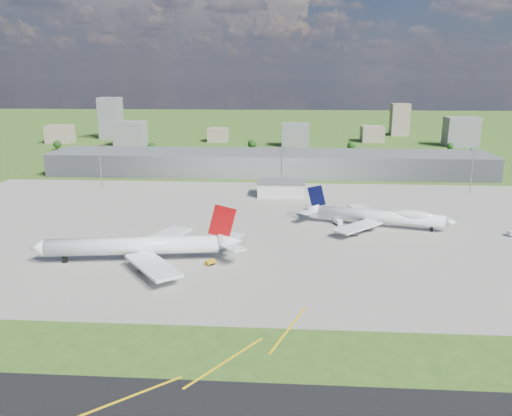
# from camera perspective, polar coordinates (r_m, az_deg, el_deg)

# --- Properties ---
(ground) EXTENTS (1400.00, 1400.00, 0.00)m
(ground) POSITION_cam_1_polar(r_m,az_deg,el_deg) (333.88, 1.31, 3.43)
(ground) COLOR #32591B
(ground) RESTS_ON ground
(apron) EXTENTS (360.00, 190.00, 0.08)m
(apron) POSITION_cam_1_polar(r_m,az_deg,el_deg) (226.82, 2.60, -2.09)
(apron) COLOR gray
(apron) RESTS_ON ground
(terminal) EXTENTS (300.00, 42.00, 15.00)m
(terminal) POSITION_cam_1_polar(r_m,az_deg,el_deg) (347.24, 1.43, 5.13)
(terminal) COLOR slate
(terminal) RESTS_ON ground
(ops_building) EXTENTS (26.00, 16.00, 8.00)m
(ops_building) POSITION_cam_1_polar(r_m,az_deg,el_deg) (283.86, 2.88, 2.20)
(ops_building) COLOR silver
(ops_building) RESTS_ON ground
(mast_west) EXTENTS (3.50, 2.00, 25.90)m
(mast_west) POSITION_cam_1_polar(r_m,az_deg,el_deg) (317.21, -17.41, 5.40)
(mast_west) COLOR gray
(mast_west) RESTS_ON ground
(mast_center) EXTENTS (3.50, 2.00, 25.90)m
(mast_center) POSITION_cam_1_polar(r_m,az_deg,el_deg) (295.98, 2.97, 5.42)
(mast_center) COLOR gray
(mast_center) RESTS_ON ground
(mast_east) EXTENTS (3.50, 2.00, 25.90)m
(mast_east) POSITION_cam_1_polar(r_m,az_deg,el_deg) (314.30, 23.52, 4.76)
(mast_east) COLOR gray
(mast_east) RESTS_ON ground
(airliner_red_twin) EXTENTS (76.64, 59.24, 21.05)m
(airliner_red_twin) POSITION_cam_1_polar(r_m,az_deg,el_deg) (187.94, -13.02, -4.31)
(airliner_red_twin) COLOR white
(airliner_red_twin) RESTS_ON ground
(airliner_blue_quad) EXTENTS (66.38, 51.17, 17.57)m
(airliner_blue_quad) POSITION_cam_1_polar(r_m,az_deg,el_deg) (231.06, 13.96, -0.95)
(airliner_blue_quad) COLOR white
(airliner_blue_quad) RESTS_ON ground
(tug_yellow) EXTENTS (3.73, 3.80, 1.71)m
(tug_yellow) POSITION_cam_1_polar(r_m,az_deg,el_deg) (181.54, -5.24, -6.25)
(tug_yellow) COLOR #C6930B
(tug_yellow) RESTS_ON ground
(van_white_near) EXTENTS (4.04, 5.61, 2.61)m
(van_white_near) POSITION_cam_1_polar(r_m,az_deg,el_deg) (231.38, 9.33, -1.60)
(van_white_near) COLOR white
(van_white_near) RESTS_ON ground
(bldg_far_w) EXTENTS (24.00, 20.00, 18.00)m
(bldg_far_w) POSITION_cam_1_polar(r_m,az_deg,el_deg) (552.34, -21.51, 7.89)
(bldg_far_w) COLOR gray
(bldg_far_w) RESTS_ON ground
(bldg_w) EXTENTS (28.00, 22.00, 24.00)m
(bldg_w) POSITION_cam_1_polar(r_m,az_deg,el_deg) (504.18, -14.16, 8.24)
(bldg_w) COLOR slate
(bldg_w) RESTS_ON ground
(bldg_cw) EXTENTS (20.00, 18.00, 14.00)m
(bldg_cw) POSITION_cam_1_polar(r_m,az_deg,el_deg) (525.60, -4.37, 8.34)
(bldg_cw) COLOR gray
(bldg_cw) RESTS_ON ground
(bldg_c) EXTENTS (26.00, 20.00, 22.00)m
(bldg_c) POSITION_cam_1_polar(r_m,az_deg,el_deg) (490.11, 4.52, 8.34)
(bldg_c) COLOR slate
(bldg_c) RESTS_ON ground
(bldg_ce) EXTENTS (22.00, 24.00, 16.00)m
(bldg_ce) POSITION_cam_1_polar(r_m,az_deg,el_deg) (537.07, 13.12, 8.25)
(bldg_ce) COLOR gray
(bldg_ce) RESTS_ON ground
(bldg_e) EXTENTS (30.00, 22.00, 28.00)m
(bldg_e) POSITION_cam_1_polar(r_m,az_deg,el_deg) (526.49, 22.38, 8.06)
(bldg_e) COLOR slate
(bldg_e) RESTS_ON ground
(bldg_tall_w) EXTENTS (22.00, 20.00, 44.00)m
(bldg_tall_w) POSITION_cam_1_polar(r_m,az_deg,el_deg) (572.71, -16.26, 9.84)
(bldg_tall_w) COLOR slate
(bldg_tall_w) RESTS_ON ground
(bldg_tall_e) EXTENTS (20.00, 18.00, 36.00)m
(bldg_tall_e) POSITION_cam_1_polar(r_m,az_deg,el_deg) (602.23, 16.10, 9.69)
(bldg_tall_e) COLOR gray
(bldg_tall_e) RESTS_ON ground
(tree_far_w) EXTENTS (7.20, 7.20, 8.80)m
(tree_far_w) POSITION_cam_1_polar(r_m,az_deg,el_deg) (499.36, -21.78, 6.79)
(tree_far_w) COLOR #382314
(tree_far_w) RESTS_ON ground
(tree_w) EXTENTS (6.75, 6.75, 8.25)m
(tree_w) POSITION_cam_1_polar(r_m,az_deg,el_deg) (463.15, -11.86, 6.93)
(tree_w) COLOR #382314
(tree_w) RESTS_ON ground
(tree_c) EXTENTS (8.10, 8.10, 9.90)m
(tree_c) POSITION_cam_1_polar(r_m,az_deg,el_deg) (462.19, -0.46, 7.35)
(tree_c) COLOR #382314
(tree_c) RESTS_ON ground
(tree_e) EXTENTS (7.65, 7.65, 9.35)m
(tree_e) POSITION_cam_1_polar(r_m,az_deg,el_deg) (459.42, 10.84, 7.00)
(tree_e) COLOR #382314
(tree_e) RESTS_ON ground
(tree_far_e) EXTENTS (6.30, 6.30, 7.70)m
(tree_far_e) POSITION_cam_1_polar(r_m,az_deg,el_deg) (488.33, 21.30, 6.59)
(tree_far_e) COLOR #382314
(tree_far_e) RESTS_ON ground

